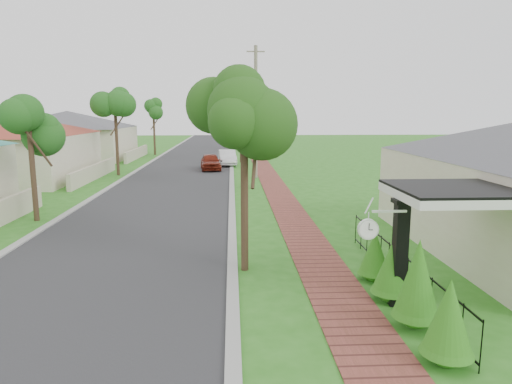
# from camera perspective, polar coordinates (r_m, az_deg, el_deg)

# --- Properties ---
(ground) EXTENTS (160.00, 160.00, 0.00)m
(ground) POSITION_cam_1_polar(r_m,az_deg,el_deg) (11.90, -6.14, -12.15)
(ground) COLOR #2B701A
(ground) RESTS_ON ground
(road) EXTENTS (7.00, 120.00, 0.02)m
(road) POSITION_cam_1_polar(r_m,az_deg,el_deg) (31.55, -9.69, 1.66)
(road) COLOR #28282B
(road) RESTS_ON ground
(kerb_right) EXTENTS (0.30, 120.00, 0.10)m
(kerb_right) POSITION_cam_1_polar(r_m,az_deg,el_deg) (31.33, -3.05, 1.74)
(kerb_right) COLOR #9E9E99
(kerb_right) RESTS_ON ground
(kerb_left) EXTENTS (0.30, 120.00, 0.10)m
(kerb_left) POSITION_cam_1_polar(r_m,az_deg,el_deg) (32.17, -16.17, 1.57)
(kerb_left) COLOR #9E9E99
(kerb_left) RESTS_ON ground
(sidewalk) EXTENTS (1.50, 120.00, 0.03)m
(sidewalk) POSITION_cam_1_polar(r_m,az_deg,el_deg) (31.44, 1.70, 1.77)
(sidewalk) COLOR brown
(sidewalk) RESTS_ON ground
(porch_post) EXTENTS (0.48, 0.48, 2.52)m
(porch_post) POSITION_cam_1_polar(r_m,az_deg,el_deg) (11.25, 17.50, -7.82)
(porch_post) COLOR black
(porch_post) RESTS_ON ground
(picket_fence) EXTENTS (0.03, 8.02, 1.00)m
(picket_fence) POSITION_cam_1_polar(r_m,az_deg,el_deg) (12.44, 17.27, -8.95)
(picket_fence) COLOR black
(picket_fence) RESTS_ON ground
(street_trees) EXTENTS (10.70, 37.65, 5.89)m
(street_trees) POSITION_cam_1_polar(r_m,az_deg,el_deg) (38.02, -8.52, 9.94)
(street_trees) COLOR #382619
(street_trees) RESTS_ON ground
(hedge_row) EXTENTS (0.87, 5.00, 1.99)m
(hedge_row) POSITION_cam_1_polar(r_m,az_deg,el_deg) (10.67, 18.29, -10.66)
(hedge_row) COLOR #295F13
(hedge_row) RESTS_ON ground
(far_house_grey) EXTENTS (15.56, 15.56, 4.60)m
(far_house_grey) POSITION_cam_1_polar(r_m,az_deg,el_deg) (47.70, -22.34, 6.65)
(far_house_grey) COLOR beige
(far_house_grey) RESTS_ON ground
(parked_car_red) EXTENTS (1.86, 3.85, 1.27)m
(parked_car_red) POSITION_cam_1_polar(r_m,az_deg,el_deg) (35.90, -5.70, 3.77)
(parked_car_red) COLOR maroon
(parked_car_red) RESTS_ON ground
(parked_car_white) EXTENTS (1.68, 4.02, 1.29)m
(parked_car_white) POSITION_cam_1_polar(r_m,az_deg,el_deg) (38.98, -3.61, 4.30)
(parked_car_white) COLOR white
(parked_car_white) RESTS_ON ground
(near_tree) EXTENTS (2.11, 2.11, 5.42)m
(near_tree) POSITION_cam_1_polar(r_m,az_deg,el_deg) (12.52, -1.50, 9.25)
(near_tree) COLOR #382619
(near_tree) RESTS_ON ground
(utility_pole) EXTENTS (1.20, 0.24, 8.80)m
(utility_pole) POSITION_cam_1_polar(r_m,az_deg,el_deg) (31.06, -0.03, 9.93)
(utility_pole) COLOR gray
(utility_pole) RESTS_ON ground
(station_clock) EXTENTS (1.08, 0.13, 0.66)m
(station_clock) POSITION_cam_1_polar(r_m,az_deg,el_deg) (10.39, 14.01, -4.37)
(station_clock) COLOR white
(station_clock) RESTS_ON ground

